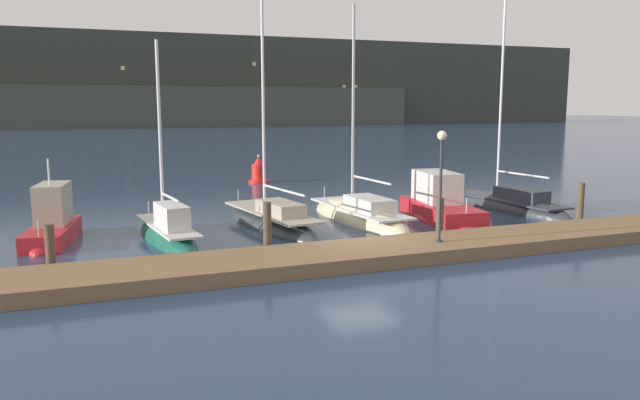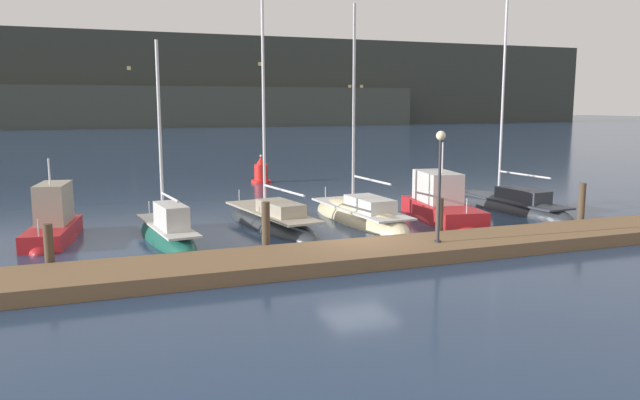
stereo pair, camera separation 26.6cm
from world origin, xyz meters
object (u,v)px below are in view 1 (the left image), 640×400
Objects in this scene: sailboat_berth_4 at (359,219)px; channel_buoy at (259,172)px; dock_lamppost at (441,168)px; sailboat_berth_2 at (168,237)px; sailboat_berth_6 at (507,207)px; sailboat_berth_3 at (272,223)px; motorboat_berth_5 at (440,210)px; motorboat_berth_1 at (53,232)px.

channel_buoy is (-0.51, 14.56, 0.57)m from sailboat_berth_4.
sailboat_berth_2 is at bearing 146.62° from dock_lamppost.
sailboat_berth_4 is 0.78× the size of sailboat_berth_6.
sailboat_berth_6 is 16.72m from channel_buoy.
dock_lamppost is (8.32, -5.48, 2.83)m from sailboat_berth_2.
sailboat_berth_4 is at bearing -178.81° from sailboat_berth_6.
sailboat_berth_3 is 0.94× the size of sailboat_berth_6.
sailboat_berth_2 is 4.46× the size of channel_buoy.
sailboat_berth_6 is at bearing 13.40° from motorboat_berth_5.
sailboat_berth_2 is at bearing -21.36° from motorboat_berth_1.
motorboat_berth_1 is at bearing 179.28° from sailboat_berth_6.
channel_buoy is (7.91, 15.71, 0.50)m from sailboat_berth_2.
sailboat_berth_3 is at bearing -179.79° from sailboat_berth_6.
dock_lamppost reaches higher than motorboat_berth_5.
sailboat_berth_3 reaches higher than sailboat_berth_2.
sailboat_berth_2 is at bearing -116.72° from channel_buoy.
sailboat_berth_3 is 3.26× the size of dock_lamppost.
sailboat_berth_4 is 7.23m from dock_lamppost.
sailboat_berth_3 is 14.86m from channel_buoy.
motorboat_berth_5 is at bearing -75.32° from channel_buoy.
channel_buoy is (3.48, 14.44, 0.51)m from sailboat_berth_3.
motorboat_berth_5 reaches higher than motorboat_berth_1.
sailboat_berth_6 is at bearing 4.58° from sailboat_berth_2.
sailboat_berth_2 is 2.15× the size of dock_lamppost.
motorboat_berth_1 is 0.49× the size of sailboat_berth_4.
sailboat_berth_2 is 1.29× the size of motorboat_berth_5.
sailboat_berth_3 is 7.60m from motorboat_berth_5.
sailboat_berth_3 is at bearing 15.98° from sailboat_berth_2.
sailboat_berth_2 is 16.44m from sailboat_berth_6.
motorboat_berth_5 is 7.27m from dock_lamppost.
sailboat_berth_6 reaches higher than sailboat_berth_3.
sailboat_berth_2 is 10.36m from dock_lamppost.
sailboat_berth_6 reaches higher than sailboat_berth_4.
sailboat_berth_6 is (7.97, 0.17, 0.02)m from sailboat_berth_4.
sailboat_berth_6 is (4.43, 1.06, -0.29)m from motorboat_berth_5.
sailboat_berth_3 is at bearing -103.54° from channel_buoy.
motorboat_berth_5 is 0.48× the size of sailboat_berth_6.
dock_lamppost is (-0.09, -6.63, 2.89)m from sailboat_berth_4.
dock_lamppost is (0.42, -21.19, 2.32)m from channel_buoy.
sailboat_berth_6 reaches higher than motorboat_berth_5.
sailboat_berth_3 is at bearing 172.34° from motorboat_berth_5.
dock_lamppost is at bearing -90.80° from sailboat_berth_4.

